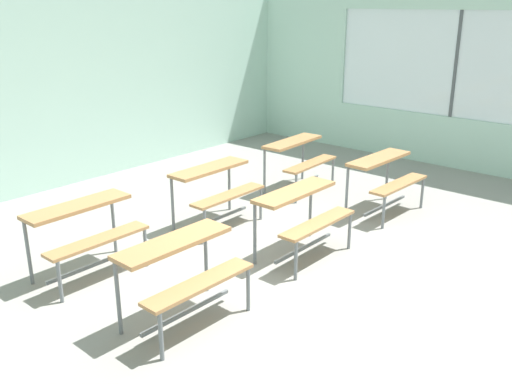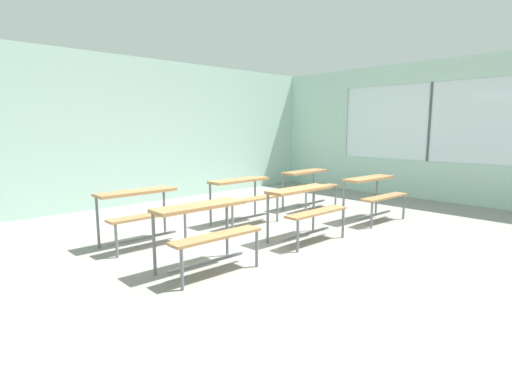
# 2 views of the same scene
# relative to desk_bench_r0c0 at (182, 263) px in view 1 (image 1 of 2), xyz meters

# --- Properties ---
(ground) EXTENTS (10.00, 9.00, 0.05)m
(ground) POSITION_rel_desk_bench_r0c0_xyz_m (1.25, -0.22, -0.59)
(ground) COLOR gray
(wall_back) EXTENTS (10.00, 0.12, 3.00)m
(wall_back) POSITION_rel_desk_bench_r0c0_xyz_m (1.25, 4.28, 0.94)
(wall_back) COLOR silver
(wall_back) RESTS_ON ground
(wall_right) EXTENTS (0.12, 9.00, 3.00)m
(wall_right) POSITION_rel_desk_bench_r0c0_xyz_m (6.25, -0.35, 0.88)
(wall_right) COLOR silver
(wall_right) RESTS_ON ground
(desk_bench_r0c0) EXTENTS (1.11, 0.61, 0.74)m
(desk_bench_r0c0) POSITION_rel_desk_bench_r0c0_xyz_m (0.00, 0.00, 0.00)
(desk_bench_r0c0) COLOR #A87547
(desk_bench_r0c0) RESTS_ON ground
(desk_bench_r0c1) EXTENTS (1.10, 0.60, 0.74)m
(desk_bench_r0c1) POSITION_rel_desk_bench_r0c0_xyz_m (1.75, 0.02, 0.00)
(desk_bench_r0c1) COLOR #A87547
(desk_bench_r0c1) RESTS_ON ground
(desk_bench_r0c2) EXTENTS (1.12, 0.63, 0.74)m
(desk_bench_r0c2) POSITION_rel_desk_bench_r0c0_xyz_m (3.54, -0.00, 0.00)
(desk_bench_r0c2) COLOR #A87547
(desk_bench_r0c2) RESTS_ON ground
(desk_bench_r1c0) EXTENTS (1.10, 0.59, 0.74)m
(desk_bench_r1c0) POSITION_rel_desk_bench_r0c0_xyz_m (-0.04, 1.41, 0.00)
(desk_bench_r1c0) COLOR #A87547
(desk_bench_r1c0) RESTS_ON ground
(desk_bench_r1c1) EXTENTS (1.10, 0.60, 0.74)m
(desk_bench_r1c1) POSITION_rel_desk_bench_r0c0_xyz_m (1.77, 1.36, 0.00)
(desk_bench_r1c1) COLOR #A87547
(desk_bench_r1c1) RESTS_ON ground
(desk_bench_r1c2) EXTENTS (1.13, 0.65, 0.74)m
(desk_bench_r1c2) POSITION_rel_desk_bench_r0c0_xyz_m (3.55, 1.41, 0.00)
(desk_bench_r1c2) COLOR #A87547
(desk_bench_r1c2) RESTS_ON ground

